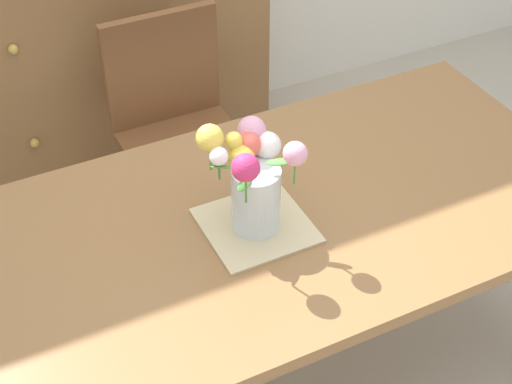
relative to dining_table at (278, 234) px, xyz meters
name	(u,v)px	position (x,y,z in m)	size (l,w,h in m)	color
ground_plane	(275,375)	(0.00, 0.00, -0.64)	(12.00, 12.00, 0.00)	#B7AD99
dining_table	(278,234)	(0.00, 0.00, 0.00)	(1.79, 0.90, 0.72)	olive
chair_far	(177,123)	(0.01, 0.79, -0.12)	(0.42, 0.42, 0.90)	brown
dresser	(89,68)	(-0.16, 1.33, -0.14)	(1.40, 0.47, 1.00)	olive
placemat	(256,225)	(-0.08, -0.02, 0.09)	(0.27, 0.27, 0.01)	#CCB789
flower_vase	(252,175)	(-0.08, -0.01, 0.25)	(0.23, 0.26, 0.31)	silver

